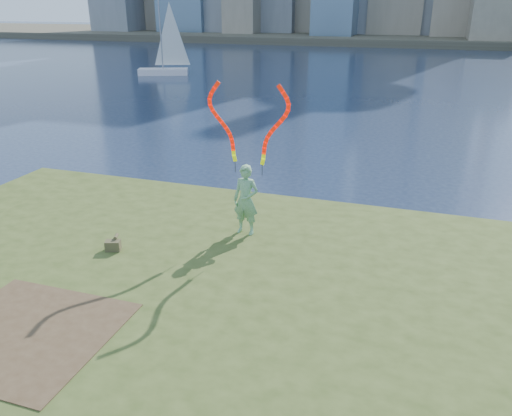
% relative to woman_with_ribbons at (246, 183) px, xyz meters
% --- Properties ---
extents(ground, '(320.00, 320.00, 0.00)m').
position_rel_woman_with_ribbons_xyz_m(ground, '(-0.26, -2.24, -2.19)').
color(ground, '#19253F').
rests_on(ground, ground).
extents(grassy_knoll, '(20.00, 18.00, 0.80)m').
position_rel_woman_with_ribbons_xyz_m(grassy_knoll, '(-0.26, -4.54, -1.85)').
color(grassy_knoll, '#384719').
rests_on(grassy_knoll, ground).
extents(dirt_patch, '(3.20, 3.00, 0.02)m').
position_rel_woman_with_ribbons_xyz_m(dirt_patch, '(-2.46, -5.44, -1.38)').
color(dirt_patch, '#47331E').
rests_on(dirt_patch, grassy_knoll).
extents(far_shore, '(320.00, 40.00, 1.20)m').
position_rel_woman_with_ribbons_xyz_m(far_shore, '(-0.26, 92.76, -1.59)').
color(far_shore, '#464133').
rests_on(far_shore, ground).
extents(woman_with_ribbons, '(2.14, 0.50, 4.23)m').
position_rel_woman_with_ribbons_xyz_m(woman_with_ribbons, '(0.00, 0.00, 0.00)').
color(woman_with_ribbons, '#106C19').
rests_on(woman_with_ribbons, grassy_knoll).
extents(canvas_bag, '(0.42, 0.47, 0.34)m').
position_rel_woman_with_ribbons_xyz_m(canvas_bag, '(-2.80, -2.00, -1.25)').
color(canvas_bag, '#464226').
rests_on(canvas_bag, grassy_knoll).
extents(sailboat, '(4.96, 3.14, 7.62)m').
position_rel_woman_with_ribbons_xyz_m(sailboat, '(-19.95, 33.37, -0.88)').
color(sailboat, white).
rests_on(sailboat, ground).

